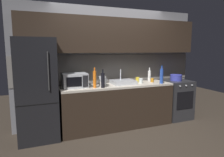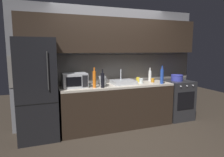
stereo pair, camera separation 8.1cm
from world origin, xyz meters
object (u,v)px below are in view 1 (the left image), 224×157
at_px(wine_bottle_blue, 162,76).
at_px(mug_yellow, 138,80).
at_px(wine_bottle_dark, 103,80).
at_px(kettle, 102,81).
at_px(wine_bottle_white, 149,76).
at_px(mug_amber, 152,80).
at_px(mug_clear, 141,81).
at_px(wine_bottle_orange, 95,79).
at_px(refrigerator, 37,90).
at_px(wine_bottle_teal, 95,79).
at_px(cooking_pot, 176,78).
at_px(microwave, 75,80).
at_px(oven_range, 176,99).

distance_m(wine_bottle_blue, mug_yellow, 0.53).
bearing_deg(wine_bottle_dark, kettle, 73.42).
distance_m(wine_bottle_dark, wine_bottle_white, 1.30).
distance_m(wine_bottle_blue, mug_amber, 0.27).
bearing_deg(mug_clear, wine_bottle_white, 29.94).
bearing_deg(wine_bottle_orange, refrigerator, 171.52).
relative_size(wine_bottle_teal, mug_amber, 3.58).
bearing_deg(kettle, wine_bottle_teal, 126.80).
distance_m(wine_bottle_orange, cooking_pot, 2.02).
bearing_deg(wine_bottle_orange, wine_bottle_dark, -18.85).
distance_m(wine_bottle_orange, mug_clear, 1.08).
height_order(wine_bottle_orange, mug_amber, wine_bottle_orange).
bearing_deg(microwave, mug_clear, -1.68).
xyz_separation_m(wine_bottle_orange, cooking_pot, (2.01, 0.15, -0.09)).
xyz_separation_m(kettle, wine_bottle_teal, (-0.12, 0.15, 0.03)).
distance_m(microwave, wine_bottle_white, 1.74).
relative_size(refrigerator, mug_clear, 17.06).
bearing_deg(wine_bottle_dark, microwave, 155.66).
relative_size(wine_bottle_orange, mug_yellow, 3.75).
height_order(oven_range, wine_bottle_blue, wine_bottle_blue).
relative_size(microwave, mug_yellow, 4.46).
height_order(wine_bottle_dark, cooking_pot, wine_bottle_dark).
xyz_separation_m(refrigerator, wine_bottle_blue, (2.47, -0.22, 0.15)).
bearing_deg(wine_bottle_blue, wine_bottle_teal, 165.56).
xyz_separation_m(oven_range, mug_amber, (-0.67, 0.01, 0.49)).
distance_m(wine_bottle_teal, wine_bottle_orange, 0.30).
bearing_deg(mug_yellow, wine_bottle_orange, -164.15).
bearing_deg(wine_bottle_dark, oven_range, 6.04).
height_order(wine_bottle_blue, mug_yellow, wine_bottle_blue).
height_order(refrigerator, wine_bottle_orange, refrigerator).
xyz_separation_m(microwave, mug_clear, (1.41, -0.04, -0.08)).
bearing_deg(mug_clear, wine_bottle_dark, -168.96).
xyz_separation_m(wine_bottle_orange, mug_amber, (1.37, 0.16, -0.12)).
bearing_deg(mug_amber, mug_clear, -174.86).
relative_size(wine_bottle_dark, wine_bottle_white, 1.12).
bearing_deg(wine_bottle_dark, mug_amber, 9.58).
height_order(wine_bottle_orange, cooking_pot, wine_bottle_orange).
height_order(wine_bottle_teal, wine_bottle_white, wine_bottle_teal).
bearing_deg(mug_yellow, kettle, -168.61).
distance_m(mug_amber, mug_clear, 0.31).
height_order(microwave, kettle, microwave).
bearing_deg(mug_yellow, mug_amber, -28.08).
bearing_deg(wine_bottle_teal, wine_bottle_orange, -106.27).
xyz_separation_m(oven_range, wine_bottle_dark, (-1.90, -0.20, 0.60)).
relative_size(oven_range, microwave, 1.96).
xyz_separation_m(microwave, wine_bottle_white, (1.73, 0.15, -0.01)).
bearing_deg(wine_bottle_white, mug_clear, -150.06).
distance_m(wine_bottle_white, mug_clear, 0.39).
bearing_deg(refrigerator, wine_bottle_teal, 6.78).
distance_m(oven_range, cooking_pot, 0.52).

